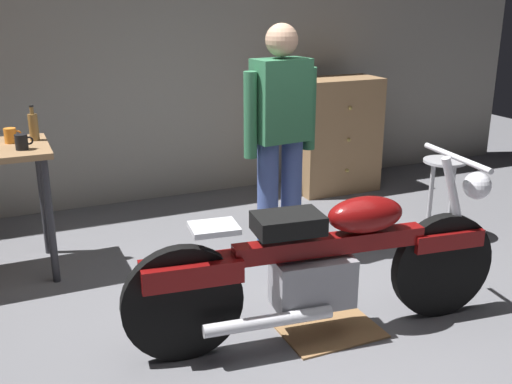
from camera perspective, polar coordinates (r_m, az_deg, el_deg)
The scene contains 10 objects.
ground_plane at distance 3.51m, azimuth 4.21°, elevation -13.53°, with size 12.00×12.00×0.00m, color slate.
back_wall at distance 5.62m, azimuth -9.29°, elevation 14.94°, with size 8.00×0.12×3.10m, color gray.
motorcycle at distance 3.34m, azimuth 6.53°, elevation -6.59°, with size 2.18×0.60×1.00m.
person_standing at distance 4.19m, azimuth 2.33°, elevation 5.50°, with size 0.57×0.26×1.67m.
shop_stool at distance 4.88m, azimuth 17.29°, elevation 1.31°, with size 0.32×0.32×0.64m.
wooden_dresser at distance 5.92m, azimuth 7.60°, elevation 5.38°, with size 0.80×0.47×1.10m.
drip_tray at distance 3.58m, azimuth 7.01°, elevation -12.87°, with size 0.56×0.40×0.01m, color olive.
mug_orange_travel at distance 4.35m, azimuth -22.23°, elevation 4.98°, with size 0.11×0.08×0.10m.
mug_black_matte at distance 4.13m, azimuth -21.30°, elevation 4.44°, with size 0.11×0.08×0.10m.
bottle at distance 4.37m, azimuth -20.34°, elevation 5.87°, with size 0.06×0.06×0.24m.
Camera 1 is at (-1.43, -2.63, 1.84)m, focal length 42.22 mm.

